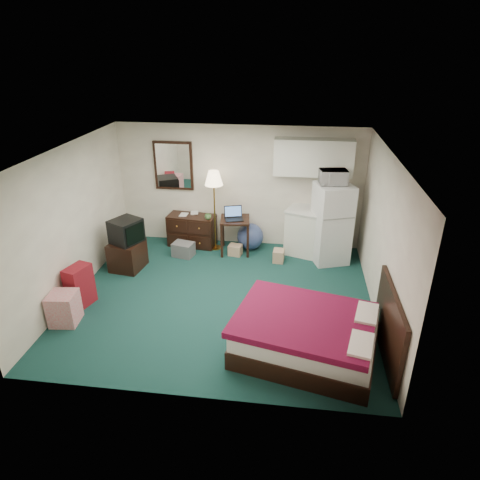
# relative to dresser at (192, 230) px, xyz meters

# --- Properties ---
(floor) EXTENTS (5.00, 4.50, 0.01)m
(floor) POSITION_rel_dresser_xyz_m (0.97, -1.98, -0.33)
(floor) COLOR black
(floor) RESTS_ON ground
(ceiling) EXTENTS (5.00, 4.50, 0.01)m
(ceiling) POSITION_rel_dresser_xyz_m (0.97, -1.98, 2.17)
(ceiling) COLOR beige
(ceiling) RESTS_ON walls
(walls) EXTENTS (5.01, 4.51, 2.50)m
(walls) POSITION_rel_dresser_xyz_m (0.97, -1.98, 0.92)
(walls) COLOR beige
(walls) RESTS_ON floor
(mirror) EXTENTS (0.80, 0.06, 1.00)m
(mirror) POSITION_rel_dresser_xyz_m (-0.38, 0.24, 1.32)
(mirror) COLOR white
(mirror) RESTS_ON walls
(upper_cabinets) EXTENTS (1.50, 0.35, 0.70)m
(upper_cabinets) POSITION_rel_dresser_xyz_m (2.42, 0.10, 1.62)
(upper_cabinets) COLOR silver
(upper_cabinets) RESTS_ON walls
(headboard) EXTENTS (0.06, 1.56, 1.00)m
(headboard) POSITION_rel_dresser_xyz_m (3.43, -3.22, 0.22)
(headboard) COLOR black
(headboard) RESTS_ON walls
(dresser) EXTENTS (1.02, 0.55, 0.67)m
(dresser) POSITION_rel_dresser_xyz_m (0.00, 0.00, 0.00)
(dresser) COLOR black
(dresser) RESTS_ON floor
(floor_lamp) EXTENTS (0.36, 0.36, 1.67)m
(floor_lamp) POSITION_rel_dresser_xyz_m (0.52, -0.10, 0.50)
(floor_lamp) COLOR #CD8935
(floor_lamp) RESTS_ON floor
(desk) EXTENTS (0.64, 0.64, 0.73)m
(desk) POSITION_rel_dresser_xyz_m (0.95, -0.21, 0.03)
(desk) COLOR black
(desk) RESTS_ON floor
(exercise_ball) EXTENTS (0.69, 0.69, 0.55)m
(exercise_ball) POSITION_rel_dresser_xyz_m (1.24, -0.02, -0.06)
(exercise_ball) COLOR #37477B
(exercise_ball) RESTS_ON floor
(kitchen_counter) EXTENTS (1.00, 0.88, 0.92)m
(kitchen_counter) POSITION_rel_dresser_xyz_m (2.44, -0.07, 0.13)
(kitchen_counter) COLOR silver
(kitchen_counter) RESTS_ON floor
(fridge) EXTENTS (0.81, 0.81, 1.56)m
(fridge) POSITION_rel_dresser_xyz_m (2.84, -0.34, 0.45)
(fridge) COLOR silver
(fridge) RESTS_ON floor
(bed) EXTENTS (2.12, 1.82, 0.59)m
(bed) POSITION_rel_dresser_xyz_m (2.36, -3.22, -0.04)
(bed) COLOR #4B071D
(bed) RESTS_ON floor
(tv_stand) EXTENTS (0.63, 0.67, 0.55)m
(tv_stand) POSITION_rel_dresser_xyz_m (-0.98, -1.17, -0.06)
(tv_stand) COLOR black
(tv_stand) RESTS_ON floor
(suitcase) EXTENTS (0.38, 0.49, 0.70)m
(suitcase) POSITION_rel_dresser_xyz_m (-1.29, -2.47, 0.01)
(suitcase) COLOR maroon
(suitcase) RESTS_ON floor
(retail_box) EXTENTS (0.44, 0.44, 0.50)m
(retail_box) POSITION_rel_dresser_xyz_m (-1.31, -2.97, -0.08)
(retail_box) COLOR silver
(retail_box) RESTS_ON floor
(file_bin) EXTENTS (0.46, 0.39, 0.28)m
(file_bin) POSITION_rel_dresser_xyz_m (-0.06, -0.54, -0.19)
(file_bin) COLOR #5F5F61
(file_bin) RESTS_ON floor
(cardboard_box_a) EXTENTS (0.29, 0.26, 0.22)m
(cardboard_box_a) POSITION_rel_dresser_xyz_m (0.97, -0.36, -0.23)
(cardboard_box_a) COLOR tan
(cardboard_box_a) RESTS_ON floor
(cardboard_box_b) EXTENTS (0.22, 0.26, 0.25)m
(cardboard_box_b) POSITION_rel_dresser_xyz_m (1.86, -0.53, -0.21)
(cardboard_box_b) COLOR tan
(cardboard_box_b) RESTS_ON floor
(laptop) EXTENTS (0.43, 0.38, 0.25)m
(laptop) POSITION_rel_dresser_xyz_m (0.94, -0.27, 0.52)
(laptop) COLOR black
(laptop) RESTS_ON desk
(crt_tv) EXTENTS (0.66, 0.68, 0.44)m
(crt_tv) POSITION_rel_dresser_xyz_m (-0.96, -1.16, 0.44)
(crt_tv) COLOR black
(crt_tv) RESTS_ON tv_stand
(microwave) EXTENTS (0.53, 0.35, 0.34)m
(microwave) POSITION_rel_dresser_xyz_m (2.79, -0.33, 1.40)
(microwave) COLOR silver
(microwave) RESTS_ON fridge
(book_a) EXTENTS (0.16, 0.02, 0.22)m
(book_a) POSITION_rel_dresser_xyz_m (-0.24, 0.01, 0.44)
(book_a) COLOR tan
(book_a) RESTS_ON dresser
(book_b) EXTENTS (0.15, 0.05, 0.21)m
(book_b) POSITION_rel_dresser_xyz_m (-0.04, 0.12, 0.44)
(book_b) COLOR tan
(book_b) RESTS_ON dresser
(mug) EXTENTS (0.15, 0.13, 0.13)m
(mug) POSITION_rel_dresser_xyz_m (0.39, -0.15, 0.40)
(mug) COLOR #558346
(mug) RESTS_ON dresser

